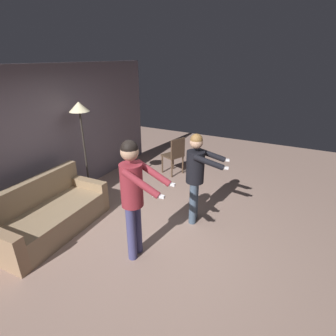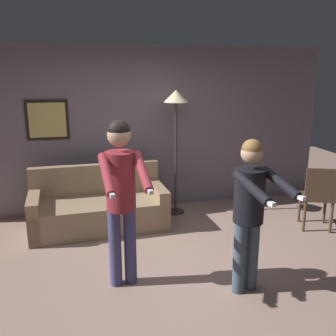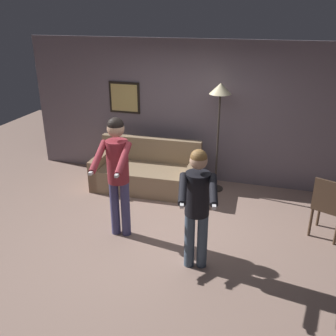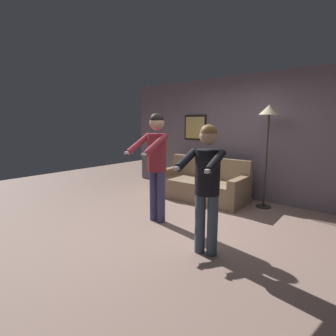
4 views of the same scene
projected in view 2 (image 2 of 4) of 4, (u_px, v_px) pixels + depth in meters
ground_plane at (168, 274)px, 4.21m from camera, size 12.00×12.00×0.00m
back_wall_assembly at (134, 130)px, 5.96m from camera, size 6.40×0.09×2.60m
couch at (99, 209)px, 5.40m from camera, size 1.93×0.92×0.87m
torchiere_lamp at (176, 109)px, 5.61m from camera, size 0.37×0.37×1.94m
person_standing_left at (121, 188)px, 3.74m from camera, size 0.47×0.71×1.76m
person_standing_right at (250, 204)px, 3.66m from camera, size 0.52×0.71×1.59m
dining_chair_distant at (318, 195)px, 5.26m from camera, size 0.55×0.55×0.93m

